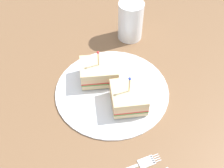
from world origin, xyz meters
The scene contains 6 objects.
ground_plane centered at (0.00, 0.00, -1.00)cm, with size 108.76×108.76×2.00cm, color brown.
plate centered at (0.00, 0.00, 0.43)cm, with size 29.40×29.40×0.85cm, color white.
sandwich_half_front centered at (-2.95, 4.24, 3.35)cm, with size 9.58×7.79×9.55cm.
sandwich_half_back centered at (3.47, -4.91, 3.21)cm, with size 8.40×8.87×9.43cm.
drink_glass centered at (7.87, 21.29, 5.40)cm, with size 7.43×7.43×11.77cm.
fork centered at (3.93, -20.79, 0.18)cm, with size 11.66×4.19×0.35cm.
Camera 1 is at (-5.16, -46.46, 57.49)cm, focal length 45.63 mm.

